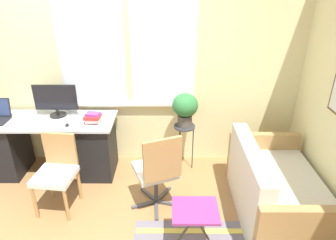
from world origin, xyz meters
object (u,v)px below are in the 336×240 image
office_chair_swivel (158,170)px  folding_stool (195,213)px  monitor (56,100)px  potted_plant (185,107)px  plant_stand (184,131)px  book_stack (93,118)px  keyboard (48,125)px  desk_chair_wooden (57,170)px  couch_loveseat (275,191)px  mouse (67,125)px

office_chair_swivel → folding_stool: bearing=102.2°
monitor → potted_plant: size_ratio=1.24×
potted_plant → plant_stand: bearing=180.0°
office_chair_swivel → folding_stool: (0.35, -0.53, -0.09)m
book_stack → folding_stool: bearing=-44.6°
potted_plant → keyboard: bearing=-171.2°
monitor → desk_chair_wooden: monitor is taller
office_chair_swivel → couch_loveseat: bearing=155.4°
desk_chair_wooden → plant_stand: bearing=34.0°
plant_stand → folding_stool: (0.04, -1.29, -0.16)m
keyboard → potted_plant: bearing=8.8°
couch_loveseat → potted_plant: (-0.93, 0.83, 0.61)m
desk_chair_wooden → keyboard: bearing=120.6°
couch_loveseat → folding_stool: 1.01m
monitor → plant_stand: 1.64m
mouse → desk_chair_wooden: desk_chair_wooden is taller
monitor → office_chair_swivel: monitor is taller
folding_stool → office_chair_swivel: bearing=123.8°
monitor → book_stack: (0.49, -0.19, -0.15)m
desk_chair_wooden → office_chair_swivel: size_ratio=0.89×
keyboard → book_stack: book_stack is taller
office_chair_swivel → monitor: bearing=-53.4°
book_stack → mouse: bearing=-160.6°
monitor → keyboard: monitor is taller
plant_stand → book_stack: bearing=-171.5°
keyboard → couch_loveseat: (2.54, -0.58, -0.49)m
book_stack → office_chair_swivel: bearing=-37.1°
desk_chair_wooden → mouse: bearing=94.8°
mouse → plant_stand: size_ratio=0.10×
monitor → plant_stand: (1.59, -0.03, -0.41)m
keyboard → plant_stand: keyboard is taller
monitor → desk_chair_wooden: (0.19, -0.75, -0.51)m
monitor → office_chair_swivel: 1.57m
keyboard → couch_loveseat: couch_loveseat is taller
monitor → book_stack: bearing=-21.8°
keyboard → mouse: size_ratio=5.02×
monitor → book_stack: size_ratio=2.73×
office_chair_swivel → potted_plant: size_ratio=2.22×
folding_stool → keyboard: bearing=147.7°
keyboard → folding_stool: 1.99m
plant_stand → folding_stool: bearing=-88.1°
monitor → potted_plant: 1.59m
keyboard → desk_chair_wooden: 0.61m
monitor → office_chair_swivel: bearing=-31.8°
mouse → desk_chair_wooden: 0.56m
couch_loveseat → plant_stand: bearing=48.4°
desk_chair_wooden → couch_loveseat: size_ratio=0.60×
folding_stool → plant_stand: bearing=91.9°
keyboard → office_chair_swivel: (1.30, -0.51, -0.27)m
book_stack → potted_plant: bearing=8.5°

